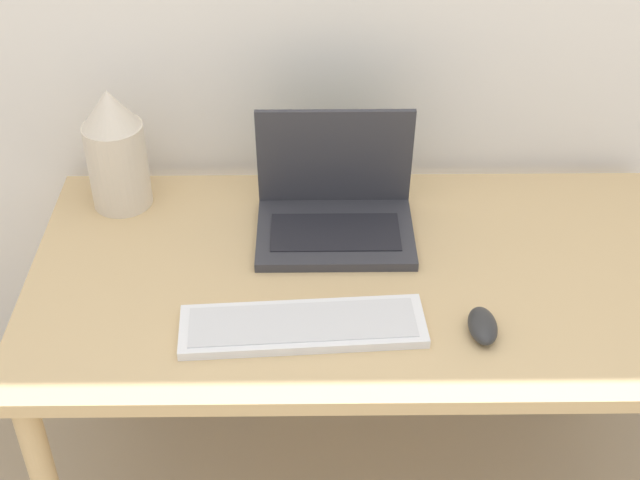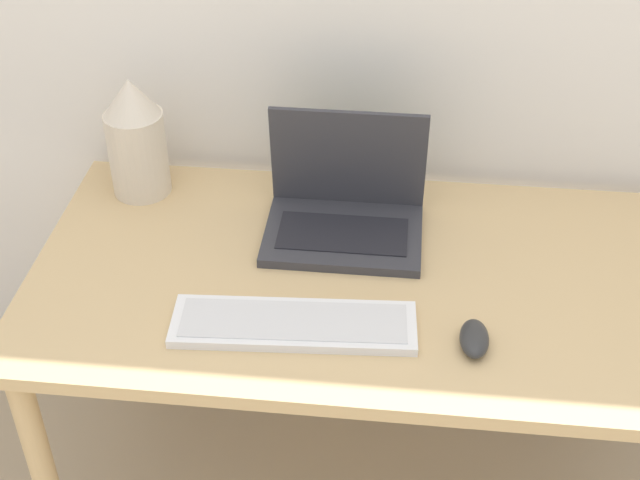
% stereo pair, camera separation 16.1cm
% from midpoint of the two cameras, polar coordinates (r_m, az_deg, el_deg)
% --- Properties ---
extents(desk, '(1.33, 0.71, 0.72)m').
position_cam_midpoint_polar(desk, '(1.84, 0.11, -4.13)').
color(desk, tan).
rests_on(desk, ground_plane).
extents(laptop, '(0.33, 0.24, 0.26)m').
position_cam_midpoint_polar(laptop, '(1.87, -1.50, 2.10)').
color(laptop, '#333338').
rests_on(laptop, desk).
extents(keyboard, '(0.46, 0.16, 0.02)m').
position_cam_midpoint_polar(keyboard, '(1.65, -3.92, -5.63)').
color(keyboard, white).
rests_on(keyboard, desk).
extents(mouse, '(0.05, 0.10, 0.03)m').
position_cam_midpoint_polar(mouse, '(1.65, 7.62, -5.57)').
color(mouse, '#2D2D2D').
rests_on(mouse, desk).
extents(vase, '(0.13, 0.13, 0.28)m').
position_cam_midpoint_polar(vase, '(1.97, -15.27, 5.52)').
color(vase, beige).
rests_on(vase, desk).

